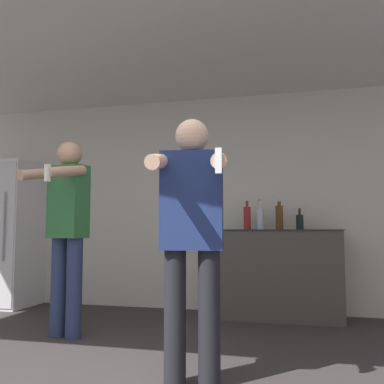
{
  "coord_description": "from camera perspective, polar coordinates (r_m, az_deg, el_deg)",
  "views": [
    {
      "loc": [
        1.24,
        -1.81,
        0.96
      ],
      "look_at": [
        0.59,
        0.82,
        1.19
      ],
      "focal_mm": 40.0,
      "sensor_mm": 36.0,
      "label": 1
    }
  ],
  "objects": [
    {
      "name": "wall_back",
      "position": [
        5.22,
        0.07,
        -1.43
      ],
      "size": [
        7.0,
        0.06,
        2.55
      ],
      "color": "beige",
      "rests_on": "ground_plane"
    },
    {
      "name": "ceiling_slab",
      "position": [
        3.98,
        -5.9,
        19.09
      ],
      "size": [
        7.0,
        3.74,
        0.05
      ],
      "color": "silver",
      "rests_on": "wall_back"
    },
    {
      "name": "refrigerator",
      "position": [
        5.92,
        -23.66,
        -5.08
      ],
      "size": [
        0.77,
        0.69,
        1.8
      ],
      "color": "white",
      "rests_on": "ground_plane"
    },
    {
      "name": "counter",
      "position": [
        4.78,
        11.55,
        -10.61
      ],
      "size": [
        1.33,
        0.57,
        0.95
      ],
      "color": "#47423D",
      "rests_on": "ground_plane"
    },
    {
      "name": "bottle_brown_liquor",
      "position": [
        4.8,
        9.07,
        -3.48
      ],
      "size": [
        0.09,
        0.09,
        0.34
      ],
      "color": "silver",
      "rests_on": "counter"
    },
    {
      "name": "bottle_green_wine",
      "position": [
        4.78,
        11.57,
        -3.21
      ],
      "size": [
        0.08,
        0.08,
        0.33
      ],
      "color": "#563314",
      "rests_on": "counter"
    },
    {
      "name": "bottle_tall_gin",
      "position": [
        4.78,
        14.18,
        -3.83
      ],
      "size": [
        0.08,
        0.08,
        0.23
      ],
      "color": "black",
      "rests_on": "counter"
    },
    {
      "name": "bottle_clear_vodka",
      "position": [
        4.81,
        7.37,
        -3.38
      ],
      "size": [
        0.08,
        0.08,
        0.32
      ],
      "color": "maroon",
      "rests_on": "counter"
    },
    {
      "name": "person_woman_foreground",
      "position": [
        2.69,
        -0.02,
        -4.92
      ],
      "size": [
        0.51,
        0.54,
        1.66
      ],
      "color": "black",
      "rests_on": "ground_plane"
    },
    {
      "name": "person_man_side",
      "position": [
        4.01,
        -16.37,
        -4.08
      ],
      "size": [
        0.5,
        0.59,
        1.75
      ],
      "color": "navy",
      "rests_on": "ground_plane"
    }
  ]
}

